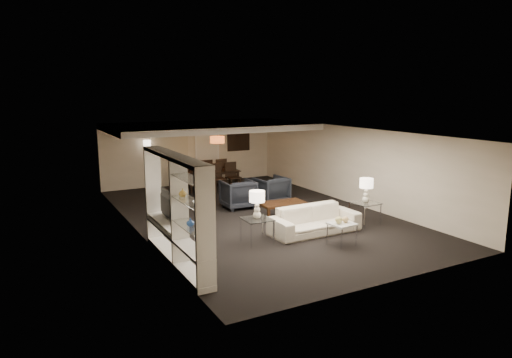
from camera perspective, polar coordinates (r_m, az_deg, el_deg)
The scene contains 35 objects.
floor at distance 13.60m, azimuth 0.00°, elevation -4.55°, with size 11.00×11.00×0.00m, color black.
ceiling at distance 13.16m, azimuth 0.00°, elevation 6.00°, with size 7.00×11.00×0.02m, color silver.
wall_back at distance 18.30m, azimuth -8.19°, elevation 3.32°, with size 7.00×0.02×2.50m, color beige.
wall_front at distance 8.99m, azimuth 16.90°, elevation -4.89°, with size 7.00×0.02×2.50m, color beige.
wall_left at distance 12.10m, azimuth -14.77°, elevation -0.78°, with size 0.02×11.00×2.50m, color beige.
wall_right at distance 15.27m, azimuth 11.65°, elevation 1.72°, with size 0.02×11.00×2.50m, color beige.
ceiling_soffit at distance 16.33m, azimuth -5.86°, elevation 6.53°, with size 7.00×4.00×0.20m, color silver.
curtains at distance 17.95m, azimuth -10.80°, elevation 2.93°, with size 1.50×0.12×2.40m, color beige.
door at distance 18.55m, azimuth -6.11°, elevation 2.85°, with size 0.90×0.05×2.10m, color silver.
painting at distance 19.04m, azimuth -2.21°, elevation 4.63°, with size 0.95×0.04×0.65m, color #142D38.
media_unit at distance 9.72m, azimuth -10.01°, elevation -3.85°, with size 0.38×3.40×2.35m, color white, non-canonical shape.
pendant_light at distance 16.49m, azimuth -4.86°, elevation 4.92°, with size 0.52×0.52×0.24m, color #D8591E.
sofa at distance 11.95m, azimuth 7.35°, elevation -5.09°, with size 2.40×0.94×0.70m, color beige.
coffee_table at distance 13.27m, azimuth 3.32°, elevation -3.92°, with size 1.32×0.77×0.47m, color black, non-canonical shape.
armchair_left at distance 14.39m, azimuth -2.26°, elevation -1.88°, with size 0.95×0.98×0.89m, color black.
armchair_right at distance 14.94m, azimuth 1.88°, elevation -1.40°, with size 0.95×0.98×0.89m, color black.
side_table_left at distance 11.10m, azimuth 0.13°, elevation -6.49°, with size 0.66×0.66×0.61m, color white, non-canonical shape.
side_table_right at distance 13.00m, azimuth 13.47°, elevation -4.20°, with size 0.66×0.66×0.61m, color white, non-canonical shape.
table_lamp_left at distance 10.92m, azimuth 0.13°, elevation -3.25°, with size 0.37×0.37×0.68m, color white, non-canonical shape.
table_lamp_right at distance 12.85m, azimuth 13.60°, elevation -1.41°, with size 0.37×0.37×0.68m, color beige, non-canonical shape.
marble_table at distance 11.14m, azimuth 10.64°, elevation -6.79°, with size 0.55×0.55×0.55m, color white, non-canonical shape.
gold_gourd_a at distance 10.98m, azimuth 10.30°, elevation -5.08°, with size 0.18×0.18×0.18m, color #CFC06D.
gold_gourd_b at distance 11.10m, azimuth 11.11°, elevation -4.98°, with size 0.15×0.15×0.15m, color tan.
television at distance 10.56m, azimuth -11.32°, elevation -3.29°, with size 0.15×1.13×0.65m, color black.
vase_blue at distance 8.93m, azimuth -8.21°, elevation -5.35°, with size 0.15×0.15×0.16m, color #2852AD.
vase_amber at distance 9.17m, azimuth -9.15°, elevation -1.70°, with size 0.16×0.16×0.17m, color gold.
floor_speaker at distance 11.85m, azimuth -11.70°, elevation -3.99°, with size 0.14×0.14×1.25m, color black.
dining_table at distance 17.25m, azimuth -5.58°, elevation -0.10°, with size 2.01×1.12×0.71m, color black.
chair_nl at distance 16.40m, azimuth -6.64°, elevation -0.08°, with size 0.48×0.48×1.05m, color black, non-canonical shape.
chair_nm at distance 16.63m, azimuth -4.72°, elevation 0.10°, with size 0.48×0.48×1.05m, color black, non-canonical shape.
chair_nr at distance 16.87m, azimuth -2.85°, elevation 0.28°, with size 0.48×0.48×1.05m, color black, non-canonical shape.
chair_fl at distance 17.60m, azimuth -8.21°, elevation 0.63°, with size 0.48×0.48×1.05m, color black, non-canonical shape.
chair_fm at distance 17.81m, azimuth -6.40°, elevation 0.79°, with size 0.48×0.48×1.05m, color black, non-canonical shape.
chair_fr at distance 18.04m, azimuth -4.63°, elevation 0.95°, with size 0.48×0.48×1.05m, color black, non-canonical shape.
floor_lamp at distance 17.53m, azimuth -13.35°, elevation 1.74°, with size 0.27×0.27×1.85m, color black, non-canonical shape.
Camera 1 is at (-6.20, -11.55, 3.62)m, focal length 32.00 mm.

